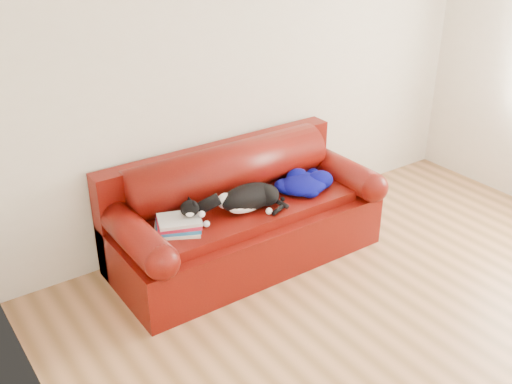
% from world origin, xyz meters
% --- Properties ---
extents(ground, '(4.50, 4.50, 0.00)m').
position_xyz_m(ground, '(0.00, 0.00, 0.00)').
color(ground, brown).
rests_on(ground, ground).
extents(room_shell, '(4.52, 4.02, 2.61)m').
position_xyz_m(room_shell, '(0.12, 0.02, 1.67)').
color(room_shell, beige).
rests_on(room_shell, ground).
extents(sofa_base, '(2.10, 0.90, 0.50)m').
position_xyz_m(sofa_base, '(-0.47, 1.49, 0.24)').
color(sofa_base, '#440205').
rests_on(sofa_base, ground).
extents(sofa_back, '(2.10, 1.01, 0.88)m').
position_xyz_m(sofa_back, '(-0.47, 1.74, 0.54)').
color(sofa_back, '#440205').
rests_on(sofa_back, ground).
extents(book_stack, '(0.40, 0.37, 0.10)m').
position_xyz_m(book_stack, '(-1.09, 1.41, 0.55)').
color(book_stack, silver).
rests_on(book_stack, sofa_base).
extents(cat, '(0.63, 0.41, 0.24)m').
position_xyz_m(cat, '(-0.51, 1.39, 0.59)').
color(cat, black).
rests_on(cat, sofa_base).
extents(blanket, '(0.50, 0.40, 0.14)m').
position_xyz_m(blanket, '(0.04, 1.40, 0.56)').
color(blanket, '#030240').
rests_on(blanket, sofa_base).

